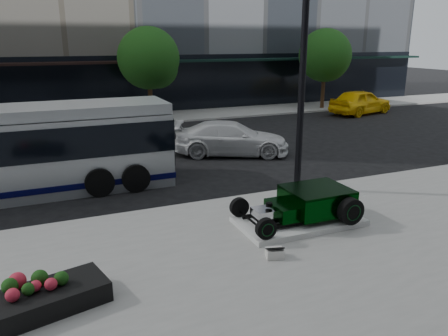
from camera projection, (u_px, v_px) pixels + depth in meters
name	position (u px, v px, depth m)	size (l,w,h in m)	color
ground	(211.00, 182.00, 15.97)	(120.00, 120.00, 0.00)	black
sidewalk_far	(133.00, 119.00, 28.31)	(70.00, 4.00, 0.12)	gray
street_trees	(151.00, 61.00, 26.88)	(29.80, 3.80, 5.70)	black
display_plinth	(299.00, 221.00, 12.05)	(3.40, 1.80, 0.15)	silver
hot_rod	(310.00, 202.00, 12.03)	(3.22, 2.00, 0.81)	black
info_plaque	(275.00, 253.00, 10.14)	(0.47, 0.40, 0.31)	silver
lamppost	(302.00, 90.00, 13.90)	(0.40, 0.40, 7.21)	black
flower_planter	(51.00, 296.00, 8.22)	(2.22, 1.47, 0.66)	black
white_sedan	(231.00, 138.00, 19.60)	(2.09, 5.13, 1.49)	white
yellow_taxi	(361.00, 102.00, 30.36)	(2.02, 5.02, 1.71)	yellow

